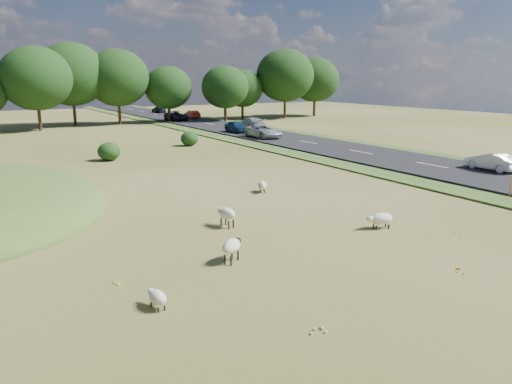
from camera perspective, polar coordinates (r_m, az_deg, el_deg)
ground at (r=39.85m, az=-14.25°, el=2.72°), size 160.00×160.00×0.00m
road at (r=57.19m, az=2.45°, el=6.23°), size 8.00×150.00×0.25m
treeline at (r=73.85m, az=-23.29°, el=11.74°), size 96.28×14.66×11.70m
shrubs at (r=46.52m, az=-18.43°, el=4.80°), size 23.65×7.03×1.53m
marker_post at (r=31.93m, az=27.06°, el=0.32°), size 0.06×0.06×1.20m
sheep_0 at (r=30.23m, az=0.73°, el=0.77°), size 0.86×1.20×0.67m
sheep_1 at (r=23.20m, az=-3.38°, el=-2.47°), size 0.69×1.31×0.92m
sheep_2 at (r=15.59m, az=-11.25°, el=-11.70°), size 0.53×1.02×0.57m
sheep_3 at (r=18.83m, az=-2.78°, el=-6.19°), size 1.24×1.06×0.91m
sheep_4 at (r=23.63m, az=14.06°, el=-2.96°), size 1.37×0.82×0.76m
car_0 at (r=61.53m, az=-2.23°, el=7.48°), size 1.65×4.09×1.39m
car_1 at (r=79.68m, az=-9.11°, el=8.59°), size 2.40×5.20×1.44m
car_2 at (r=56.07m, az=0.83°, el=6.99°), size 2.44×5.28×1.47m
car_3 at (r=83.54m, az=-7.32°, el=8.79°), size 1.36×3.90×1.28m
car_4 at (r=98.49m, az=-11.04°, el=9.26°), size 1.72×4.23×1.23m
car_5 at (r=39.86m, az=25.30°, el=3.16°), size 1.32×3.79×1.25m
car_6 at (r=66.19m, az=-0.64°, el=7.89°), size 2.00×4.92×1.43m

